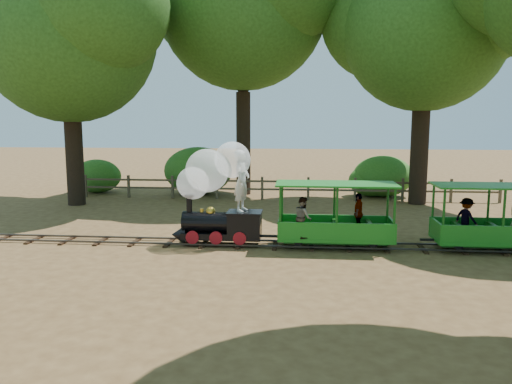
# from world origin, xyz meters

# --- Properties ---
(ground) EXTENTS (90.00, 90.00, 0.00)m
(ground) POSITION_xyz_m (0.00, 0.00, 0.00)
(ground) COLOR olive
(ground) RESTS_ON ground
(track) EXTENTS (22.00, 1.00, 0.10)m
(track) POSITION_xyz_m (0.00, 0.00, 0.07)
(track) COLOR #3F3D3A
(track) RESTS_ON ground
(locomotive) EXTENTS (2.56, 1.21, 2.94)m
(locomotive) POSITION_xyz_m (-1.67, 0.07, 1.66)
(locomotive) COLOR black
(locomotive) RESTS_ON ground
(carriage_front) EXTENTS (3.24, 1.37, 1.68)m
(carriage_front) POSITION_xyz_m (1.58, -0.01, 0.73)
(carriage_front) COLOR #1A7B1C
(carriage_front) RESTS_ON track
(carriage_rear) EXTENTS (3.24, 1.32, 1.68)m
(carriage_rear) POSITION_xyz_m (5.80, -0.01, 0.75)
(carriage_rear) COLOR #1A7B1C
(carriage_rear) RESTS_ON track
(oak_nw) EXTENTS (8.63, 7.59, 10.24)m
(oak_nw) POSITION_xyz_m (-8.53, 6.09, 7.14)
(oak_nw) COLOR #2D2116
(oak_nw) RESTS_ON ground
(oak_ne) EXTENTS (8.19, 7.21, 10.33)m
(oak_ne) POSITION_xyz_m (5.47, 7.59, 7.38)
(oak_ne) COLOR #2D2116
(oak_ne) RESTS_ON ground
(fence) EXTENTS (18.10, 0.10, 1.00)m
(fence) POSITION_xyz_m (0.00, 8.00, 0.58)
(fence) COLOR brown
(fence) RESTS_ON ground
(shrub_west) EXTENTS (2.29, 1.77, 1.59)m
(shrub_west) POSITION_xyz_m (-9.00, 9.30, 0.79)
(shrub_west) COLOR #2D6B1E
(shrub_west) RESTS_ON ground
(shrub_mid_w) EXTENTS (3.18, 2.45, 2.20)m
(shrub_mid_w) POSITION_xyz_m (-4.10, 9.30, 1.10)
(shrub_mid_w) COLOR #2D6B1E
(shrub_mid_w) RESTS_ON ground
(shrub_mid_e) EXTENTS (2.09, 1.61, 1.45)m
(shrub_mid_e) POSITION_xyz_m (3.87, 9.30, 0.72)
(shrub_mid_e) COLOR #2D6B1E
(shrub_mid_e) RESTS_ON ground
(shrub_east) EXTENTS (2.68, 2.06, 1.86)m
(shrub_east) POSITION_xyz_m (4.35, 9.30, 0.93)
(shrub_east) COLOR #2D6B1E
(shrub_east) RESTS_ON ground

